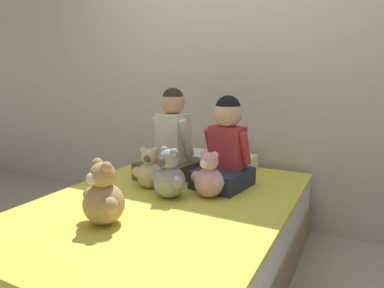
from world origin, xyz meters
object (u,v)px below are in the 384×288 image
at_px(child_on_left, 171,143).
at_px(teddy_bear_between_children, 169,176).
at_px(child_on_right, 226,147).
at_px(teddy_bear_held_by_left_child, 150,171).
at_px(teddy_bear_at_foot_of_bed, 103,197).
at_px(pillow_at_headboard, 218,161).
at_px(teddy_bear_held_by_right_child, 209,178).
at_px(bed, 167,238).

relative_size(child_on_left, teddy_bear_between_children, 2.06).
distance_m(child_on_left, child_on_right, 0.42).
distance_m(teddy_bear_held_by_left_child, teddy_bear_at_foot_of_bed, 0.58).
height_order(child_on_right, pillow_at_headboard, child_on_right).
xyz_separation_m(teddy_bear_held_by_right_child, pillow_at_headboard, (-0.20, 0.63, -0.07)).
height_order(teddy_bear_held_by_right_child, teddy_bear_at_foot_of_bed, teddy_bear_at_foot_of_bed).
xyz_separation_m(teddy_bear_between_children, pillow_at_headboard, (0.01, 0.75, -0.08)).
relative_size(child_on_left, teddy_bear_held_by_left_child, 2.36).
xyz_separation_m(teddy_bear_held_by_left_child, teddy_bear_held_by_right_child, (0.42, 0.02, 0.01)).
height_order(teddy_bear_between_children, pillow_at_headboard, teddy_bear_between_children).
bearing_deg(teddy_bear_held_by_left_child, child_on_left, 71.04).
bearing_deg(pillow_at_headboard, teddy_bear_held_by_left_child, -108.58).
bearing_deg(teddy_bear_held_by_right_child, bed, -124.46).
height_order(teddy_bear_at_foot_of_bed, pillow_at_headboard, teddy_bear_at_foot_of_bed).
bearing_deg(teddy_bear_between_children, teddy_bear_held_by_right_child, 46.13).
height_order(teddy_bear_between_children, teddy_bear_at_foot_of_bed, teddy_bear_at_foot_of_bed).
distance_m(teddy_bear_held_by_right_child, pillow_at_headboard, 0.67).
xyz_separation_m(child_on_right, teddy_bear_at_foot_of_bed, (-0.31, -0.84, -0.12)).
distance_m(teddy_bear_held_by_left_child, teddy_bear_held_by_right_child, 0.42).
xyz_separation_m(child_on_right, teddy_bear_held_by_left_child, (-0.43, -0.27, -0.15)).
xyz_separation_m(teddy_bear_held_by_right_child, teddy_bear_at_foot_of_bed, (-0.31, -0.59, 0.02)).
relative_size(child_on_right, teddy_bear_at_foot_of_bed, 1.83).
distance_m(teddy_bear_between_children, teddy_bear_at_foot_of_bed, 0.48).
bearing_deg(child_on_left, teddy_bear_at_foot_of_bed, -71.34).
relative_size(child_on_left, pillow_at_headboard, 1.15).
distance_m(child_on_right, pillow_at_headboard, 0.48).
relative_size(child_on_left, child_on_right, 1.07).
bearing_deg(teddy_bear_held_by_left_child, pillow_at_headboard, 53.73).
distance_m(child_on_right, teddy_bear_between_children, 0.45).
xyz_separation_m(child_on_left, teddy_bear_held_by_left_child, (-0.01, -0.27, -0.13)).
bearing_deg(teddy_bear_held_by_right_child, child_on_right, 104.60).
relative_size(teddy_bear_between_children, teddy_bear_at_foot_of_bed, 0.95).
bearing_deg(pillow_at_headboard, child_on_left, -119.26).
bearing_deg(teddy_bear_held_by_right_child, teddy_bear_between_children, -135.16).
relative_size(child_on_right, teddy_bear_held_by_left_child, 2.20).
bearing_deg(bed, pillow_at_headboard, 90.00).
xyz_separation_m(child_on_left, child_on_right, (0.42, -0.00, 0.01)).
height_order(child_on_left, teddy_bear_held_by_left_child, child_on_left).
xyz_separation_m(teddy_bear_held_by_left_child, pillow_at_headboard, (0.22, 0.65, -0.06)).
relative_size(teddy_bear_held_by_left_child, teddy_bear_between_children, 0.87).
height_order(bed, pillow_at_headboard, pillow_at_headboard).
distance_m(child_on_left, teddy_bear_held_by_right_child, 0.50).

